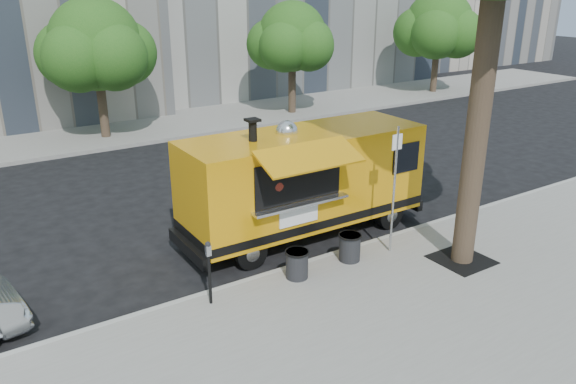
{
  "coord_description": "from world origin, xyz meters",
  "views": [
    {
      "loc": [
        -6.97,
        -10.23,
        6.07
      ],
      "look_at": [
        -0.31,
        0.0,
        1.52
      ],
      "focal_mm": 35.0,
      "sensor_mm": 36.0,
      "label": 1
    }
  ],
  "objects_px": {
    "sign_post": "(394,183)",
    "trash_bin_right": "(350,247)",
    "trash_bin_left": "(297,263)",
    "food_truck": "(303,180)",
    "far_tree_c": "(292,37)",
    "far_tree_d": "(439,25)",
    "parking_meter": "(209,265)",
    "far_tree_b": "(95,45)"
  },
  "relations": [
    {
      "from": "far_tree_b",
      "to": "sign_post",
      "type": "xyz_separation_m",
      "value": [
        2.55,
        -14.25,
        -1.98
      ]
    },
    {
      "from": "far_tree_d",
      "to": "trash_bin_right",
      "type": "bearing_deg",
      "value": -141.42
    },
    {
      "from": "far_tree_b",
      "to": "far_tree_c",
      "type": "distance_m",
      "value": 9.01
    },
    {
      "from": "trash_bin_right",
      "to": "parking_meter",
      "type": "bearing_deg",
      "value": 179.21
    },
    {
      "from": "far_tree_d",
      "to": "parking_meter",
      "type": "height_order",
      "value": "far_tree_d"
    },
    {
      "from": "sign_post",
      "to": "trash_bin_right",
      "type": "bearing_deg",
      "value": 172.09
    },
    {
      "from": "far_tree_c",
      "to": "far_tree_d",
      "type": "height_order",
      "value": "far_tree_d"
    },
    {
      "from": "parking_meter",
      "to": "food_truck",
      "type": "height_order",
      "value": "food_truck"
    },
    {
      "from": "far_tree_b",
      "to": "parking_meter",
      "type": "height_order",
      "value": "far_tree_b"
    },
    {
      "from": "far_tree_b",
      "to": "sign_post",
      "type": "bearing_deg",
      "value": -79.85
    },
    {
      "from": "far_tree_b",
      "to": "far_tree_c",
      "type": "bearing_deg",
      "value": -1.91
    },
    {
      "from": "far_tree_d",
      "to": "trash_bin_left",
      "type": "distance_m",
      "value": 23.86
    },
    {
      "from": "far_tree_c",
      "to": "parking_meter",
      "type": "relative_size",
      "value": 3.9
    },
    {
      "from": "trash_bin_right",
      "to": "far_tree_d",
      "type": "bearing_deg",
      "value": 38.58
    },
    {
      "from": "far_tree_c",
      "to": "sign_post",
      "type": "distance_m",
      "value": 15.48
    },
    {
      "from": "parking_meter",
      "to": "trash_bin_left",
      "type": "xyz_separation_m",
      "value": [
        2.0,
        -0.07,
        -0.5
      ]
    },
    {
      "from": "far_tree_d",
      "to": "food_truck",
      "type": "xyz_separation_m",
      "value": [
        -17.48,
        -12.03,
        -2.39
      ]
    },
    {
      "from": "sign_post",
      "to": "food_truck",
      "type": "distance_m",
      "value": 2.38
    },
    {
      "from": "far_tree_b",
      "to": "trash_bin_right",
      "type": "xyz_separation_m",
      "value": [
        1.45,
        -14.1,
        -3.35
      ]
    },
    {
      "from": "sign_post",
      "to": "far_tree_c",
      "type": "bearing_deg",
      "value": 65.19
    },
    {
      "from": "trash_bin_left",
      "to": "trash_bin_right",
      "type": "distance_m",
      "value": 1.45
    },
    {
      "from": "far_tree_c",
      "to": "far_tree_d",
      "type": "distance_m",
      "value": 10.0
    },
    {
      "from": "parking_meter",
      "to": "sign_post",
      "type": "bearing_deg",
      "value": -2.52
    },
    {
      "from": "far_tree_b",
      "to": "trash_bin_left",
      "type": "relative_size",
      "value": 8.89
    },
    {
      "from": "sign_post",
      "to": "trash_bin_left",
      "type": "bearing_deg",
      "value": 177.01
    },
    {
      "from": "trash_bin_right",
      "to": "far_tree_b",
      "type": "bearing_deg",
      "value": 95.88
    },
    {
      "from": "far_tree_c",
      "to": "parking_meter",
      "type": "xyz_separation_m",
      "value": [
        -11.0,
        -13.75,
        -2.74
      ]
    },
    {
      "from": "far_tree_b",
      "to": "parking_meter",
      "type": "xyz_separation_m",
      "value": [
        -2.0,
        -14.05,
        -2.85
      ]
    },
    {
      "from": "far_tree_b",
      "to": "sign_post",
      "type": "height_order",
      "value": "far_tree_b"
    },
    {
      "from": "far_tree_c",
      "to": "trash_bin_right",
      "type": "distance_m",
      "value": 16.06
    },
    {
      "from": "parking_meter",
      "to": "food_truck",
      "type": "distance_m",
      "value": 4.04
    },
    {
      "from": "far_tree_d",
      "to": "food_truck",
      "type": "height_order",
      "value": "far_tree_d"
    },
    {
      "from": "parking_meter",
      "to": "food_truck",
      "type": "relative_size",
      "value": 0.21
    },
    {
      "from": "trash_bin_left",
      "to": "far_tree_b",
      "type": "bearing_deg",
      "value": 90.0
    },
    {
      "from": "far_tree_d",
      "to": "parking_meter",
      "type": "relative_size",
      "value": 4.23
    },
    {
      "from": "food_truck",
      "to": "trash_bin_left",
      "type": "height_order",
      "value": "food_truck"
    },
    {
      "from": "far_tree_b",
      "to": "far_tree_c",
      "type": "relative_size",
      "value": 1.06
    },
    {
      "from": "sign_post",
      "to": "parking_meter",
      "type": "height_order",
      "value": "sign_post"
    },
    {
      "from": "parking_meter",
      "to": "trash_bin_right",
      "type": "relative_size",
      "value": 2.12
    },
    {
      "from": "far_tree_c",
      "to": "far_tree_d",
      "type": "bearing_deg",
      "value": 1.15
    },
    {
      "from": "far_tree_c",
      "to": "trash_bin_right",
      "type": "xyz_separation_m",
      "value": [
        -7.55,
        -13.8,
        -3.23
      ]
    },
    {
      "from": "far_tree_d",
      "to": "sign_post",
      "type": "height_order",
      "value": "far_tree_d"
    }
  ]
}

